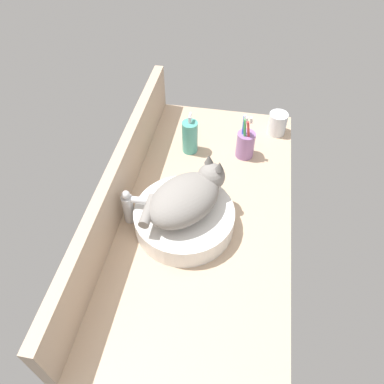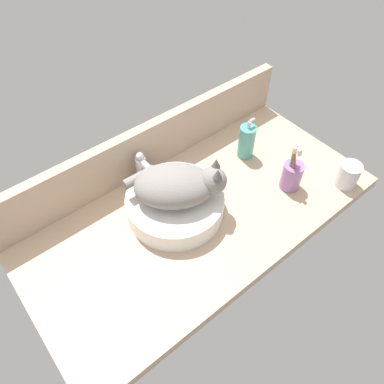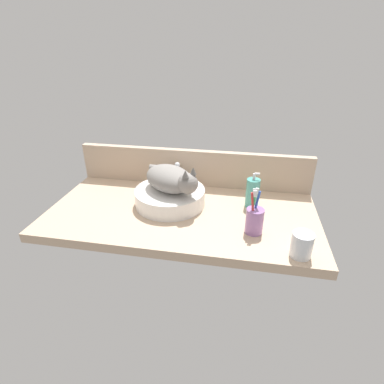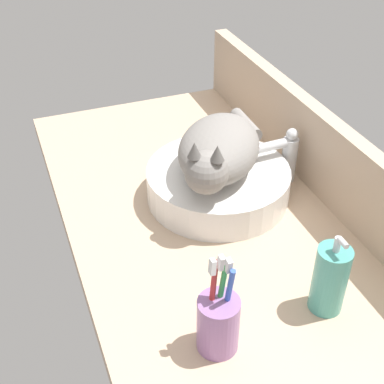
{
  "view_description": "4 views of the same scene",
  "coord_description": "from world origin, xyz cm",
  "views": [
    {
      "loc": [
        -78.95,
        -10.59,
        98.11
      ],
      "look_at": [
        -1.7,
        3.15,
        11.52
      ],
      "focal_mm": 35.0,
      "sensor_mm": 36.0,
      "label": 1
    },
    {
      "loc": [
        -50.24,
        -57.67,
        99.1
      ],
      "look_at": [
        -2.43,
        1.03,
        10.37
      ],
      "focal_mm": 35.0,
      "sensor_mm": 36.0,
      "label": 2
    },
    {
      "loc": [
        25.22,
        -112.66,
        67.7
      ],
      "look_at": [
        5.14,
        -2.86,
        11.04
      ],
      "focal_mm": 28.0,
      "sensor_mm": 36.0,
      "label": 3
    },
    {
      "loc": [
        82.63,
        -35.69,
        72.72
      ],
      "look_at": [
        0.8,
        -4.24,
        8.62
      ],
      "focal_mm": 50.0,
      "sensor_mm": 36.0,
      "label": 4
    }
  ],
  "objects": [
    {
      "name": "backsplash_panel",
      "position": [
        0.0,
        27.77,
        9.33
      ],
      "size": [
        118.17,
        3.6,
        18.65
      ],
      "primitive_type": "cube",
      "color": "tan",
      "rests_on": "ground_plane"
    },
    {
      "name": "faucet",
      "position": [
        -7.03,
        21.83,
        7.3
      ],
      "size": [
        3.6,
        11.83,
        13.6
      ],
      "color": "silver",
      "rests_on": "ground_plane"
    },
    {
      "name": "sink_basin",
      "position": [
        -6.48,
        4.79,
        3.71
      ],
      "size": [
        31.9,
        31.9,
        7.43
      ],
      "primitive_type": "cylinder",
      "color": "white",
      "rests_on": "ground_plane"
    },
    {
      "name": "soap_dispenser",
      "position": [
        30.45,
        9.67,
        6.73
      ],
      "size": [
        5.99,
        5.99,
        16.55
      ],
      "color": "teal",
      "rests_on": "ground_plane"
    },
    {
      "name": "water_glass",
      "position": [
        47.53,
        -23.23,
        3.99
      ],
      "size": [
        7.51,
        7.51,
        9.11
      ],
      "color": "white",
      "rests_on": "ground_plane"
    },
    {
      "name": "toothbrush_cup",
      "position": [
        31.31,
        -11.48,
        5.6
      ],
      "size": [
        6.92,
        6.92,
        18.71
      ],
      "color": "#996BA8",
      "rests_on": "ground_plane"
    },
    {
      "name": "cat",
      "position": [
        -5.32,
        4.06,
        13.19
      ],
      "size": [
        30.22,
        28.36,
        14.0
      ],
      "color": "gray",
      "rests_on": "sink_basin"
    },
    {
      "name": "ground_plane",
      "position": [
        0.0,
        0.0,
        -2.0
      ],
      "size": [
        118.17,
        59.13,
        4.0
      ],
      "primitive_type": "cube",
      "color": "tan"
    }
  ]
}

